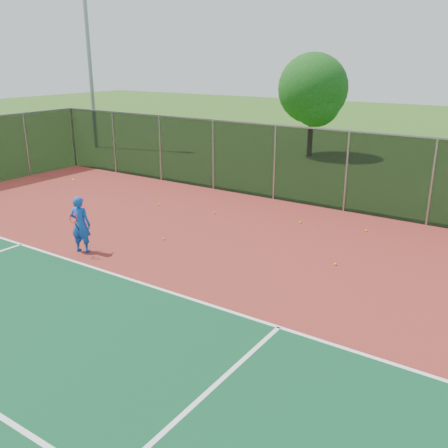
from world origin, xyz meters
name	(u,v)px	position (x,y,z in m)	size (l,w,h in m)	color
ground	(110,366)	(0.00, 0.00, 0.00)	(120.00, 120.00, 0.00)	#2B5418
court_apron	(177,321)	(0.00, 2.00, 0.01)	(30.00, 20.00, 0.02)	maroon
fence_back	(347,171)	(0.00, 12.00, 1.56)	(30.00, 0.06, 3.03)	black
tennis_player	(80,224)	(-4.95, 3.68, 0.88)	(0.72, 0.71, 2.17)	blue
practice_ball_1	(300,222)	(-0.71, 9.76, 0.06)	(0.07, 0.07, 0.07)	#CBE81B
practice_ball_2	(163,239)	(-3.60, 5.78, 0.06)	(0.07, 0.07, 0.07)	#CBE81B
practice_ball_3	(159,204)	(-6.30, 8.71, 0.06)	(0.07, 0.07, 0.07)	#CBE81B
practice_ball_4	(366,231)	(1.50, 10.15, 0.06)	(0.07, 0.07, 0.07)	#CBE81B
practice_ball_5	(335,264)	(1.72, 6.89, 0.06)	(0.07, 0.07, 0.07)	#CBE81B
practice_ball_6	(215,213)	(-3.85, 8.99, 0.06)	(0.07, 0.07, 0.07)	#CBE81B
floodlight_nw	(87,34)	(-18.54, 16.71, 6.85)	(0.90, 0.40, 12.14)	gray
tree_back_left	(314,92)	(-5.73, 21.60, 3.67)	(3.98, 3.98, 5.84)	#322412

